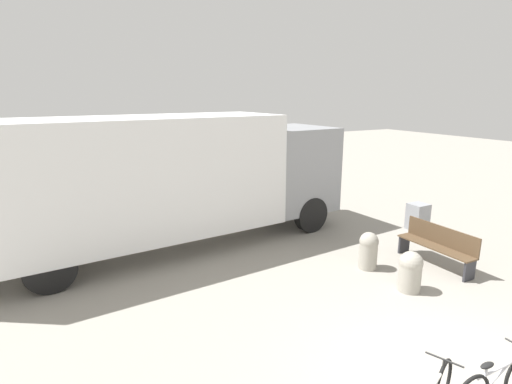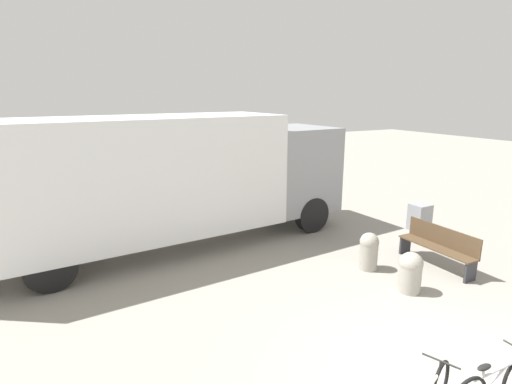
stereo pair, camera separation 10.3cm
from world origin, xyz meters
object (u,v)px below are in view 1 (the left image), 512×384
(delivery_truck, at_px, (168,177))
(bollard_near_bench, at_px, (410,270))
(bollard_far_bench, at_px, (368,249))
(utility_box, at_px, (418,217))
(park_bench, at_px, (438,244))

(delivery_truck, distance_m, bollard_near_bench, 5.93)
(bollard_near_bench, relative_size, bollard_far_bench, 0.97)
(bollard_near_bench, bearing_deg, utility_box, 38.01)
(park_bench, distance_m, utility_box, 2.54)
(delivery_truck, xyz_separation_m, park_bench, (5.06, -4.00, -1.35))
(delivery_truck, xyz_separation_m, bollard_far_bench, (3.52, -3.39, -1.40))
(delivery_truck, relative_size, bollard_far_bench, 11.26)
(delivery_truck, distance_m, utility_box, 7.17)
(delivery_truck, height_order, bollard_far_bench, delivery_truck)
(delivery_truck, relative_size, bollard_near_bench, 11.58)
(bollard_far_bench, relative_size, utility_box, 1.11)
(park_bench, distance_m, bollard_far_bench, 1.65)
(bollard_near_bench, xyz_separation_m, utility_box, (3.21, 2.51, -0.05))
(delivery_truck, distance_m, bollard_far_bench, 5.09)
(bollard_near_bench, distance_m, utility_box, 4.07)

